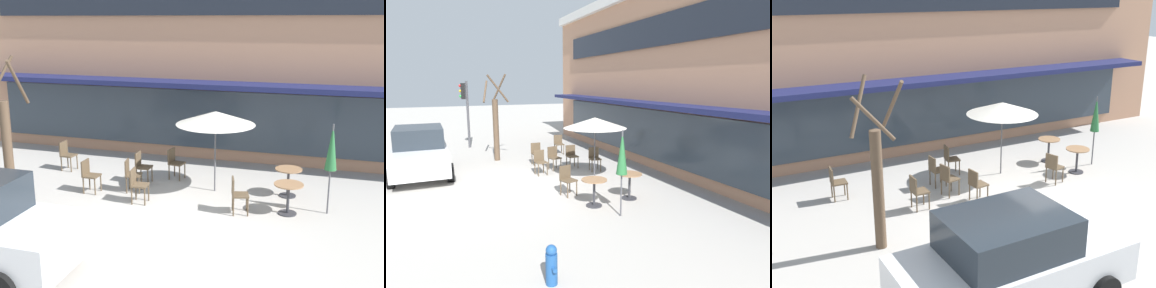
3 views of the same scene
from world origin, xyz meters
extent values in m
plane|color=#ADA8A0|center=(0.00, 0.00, 0.00)|extent=(80.00, 80.00, 0.00)
cube|color=tan|center=(0.00, 10.00, 3.60)|extent=(19.71, 8.00, 7.21)
cube|color=#191E4C|center=(0.00, 5.45, 2.55)|extent=(16.75, 1.10, 0.16)
cube|color=#1E232D|center=(0.00, 5.94, 5.19)|extent=(15.77, 0.10, 1.10)
cube|color=#2D3842|center=(0.00, 5.94, 1.35)|extent=(15.77, 0.10, 1.90)
cylinder|color=#333338|center=(2.68, 3.27, 0.01)|extent=(0.44, 0.44, 0.03)
cylinder|color=#333338|center=(2.68, 3.27, 0.38)|extent=(0.07, 0.07, 0.70)
cylinder|color=#99704C|center=(2.68, 3.27, 0.74)|extent=(0.70, 0.70, 0.03)
cylinder|color=#333338|center=(2.81, 2.06, 0.01)|extent=(0.44, 0.44, 0.03)
cylinder|color=#333338|center=(2.81, 2.06, 0.38)|extent=(0.07, 0.07, 0.70)
cylinder|color=#99704C|center=(2.81, 2.06, 0.74)|extent=(0.70, 0.70, 0.03)
cylinder|color=#4C4C51|center=(3.72, 2.37, 1.10)|extent=(0.04, 0.04, 2.20)
cone|color=#286B38|center=(3.72, 2.37, 1.65)|extent=(0.28, 0.28, 1.10)
cylinder|color=#4C4C51|center=(0.74, 3.09, 1.10)|extent=(0.04, 0.04, 2.20)
cone|color=silver|center=(0.74, 3.09, 2.03)|extent=(2.10, 2.10, 0.35)
cylinder|color=brown|center=(-0.70, 1.87, 0.23)|extent=(0.04, 0.04, 0.45)
cylinder|color=brown|center=(-0.66, 1.53, 0.23)|extent=(0.04, 0.04, 0.45)
cylinder|color=brown|center=(-1.03, 1.84, 0.23)|extent=(0.04, 0.04, 0.45)
cylinder|color=brown|center=(-1.00, 1.50, 0.23)|extent=(0.04, 0.04, 0.45)
cube|color=brown|center=(-0.85, 1.69, 0.47)|extent=(0.44, 0.44, 0.04)
cube|color=brown|center=(-1.03, 1.67, 0.69)|extent=(0.08, 0.40, 0.40)
cylinder|color=brown|center=(-0.38, 3.89, 0.23)|extent=(0.04, 0.04, 0.45)
cylinder|color=brown|center=(-0.43, 3.55, 0.23)|extent=(0.04, 0.04, 0.45)
cylinder|color=brown|center=(-0.71, 3.94, 0.23)|extent=(0.04, 0.04, 0.45)
cylinder|color=brown|center=(-0.76, 3.60, 0.23)|extent=(0.04, 0.04, 0.45)
cube|color=brown|center=(-0.57, 3.75, 0.47)|extent=(0.45, 0.45, 0.04)
cube|color=brown|center=(-0.75, 3.77, 0.69)|extent=(0.10, 0.40, 0.40)
cylinder|color=brown|center=(-1.17, 3.30, 0.23)|extent=(0.04, 0.04, 0.45)
cylinder|color=brown|center=(-1.16, 2.96, 0.23)|extent=(0.04, 0.04, 0.45)
cylinder|color=brown|center=(-1.51, 3.29, 0.23)|extent=(0.04, 0.04, 0.45)
cylinder|color=brown|center=(-1.50, 2.95, 0.23)|extent=(0.04, 0.04, 0.45)
cube|color=brown|center=(-1.34, 3.13, 0.47)|extent=(0.41, 0.41, 0.04)
cube|color=brown|center=(-1.52, 3.12, 0.69)|extent=(0.05, 0.40, 0.40)
cylinder|color=brown|center=(-3.85, 3.72, 0.23)|extent=(0.04, 0.04, 0.45)
cylinder|color=brown|center=(-3.86, 3.38, 0.23)|extent=(0.04, 0.04, 0.45)
cylinder|color=brown|center=(-4.19, 3.74, 0.23)|extent=(0.04, 0.04, 0.45)
cylinder|color=brown|center=(-4.20, 3.40, 0.23)|extent=(0.04, 0.04, 0.45)
cube|color=brown|center=(-4.02, 3.56, 0.47)|extent=(0.42, 0.42, 0.04)
cube|color=brown|center=(-4.20, 3.57, 0.69)|extent=(0.06, 0.40, 0.40)
cylinder|color=brown|center=(-1.20, 2.59, 0.23)|extent=(0.04, 0.04, 0.45)
cylinder|color=brown|center=(-1.12, 2.26, 0.23)|extent=(0.04, 0.04, 0.45)
cylinder|color=brown|center=(-1.53, 2.52, 0.23)|extent=(0.04, 0.04, 0.45)
cylinder|color=brown|center=(-1.46, 2.18, 0.23)|extent=(0.04, 0.04, 0.45)
cube|color=brown|center=(-1.33, 2.39, 0.47)|extent=(0.48, 0.48, 0.04)
cube|color=brown|center=(-1.50, 2.35, 0.69)|extent=(0.12, 0.40, 0.40)
cylinder|color=brown|center=(1.83, 1.96, 0.23)|extent=(0.04, 0.04, 0.45)
cylinder|color=brown|center=(1.93, 1.63, 0.23)|extent=(0.04, 0.04, 0.45)
cylinder|color=brown|center=(1.51, 1.87, 0.23)|extent=(0.04, 0.04, 0.45)
cylinder|color=brown|center=(1.60, 1.54, 0.23)|extent=(0.04, 0.04, 0.45)
cube|color=brown|center=(1.72, 1.75, 0.47)|extent=(0.49, 0.49, 0.04)
cube|color=brown|center=(1.54, 1.70, 0.69)|extent=(0.15, 0.40, 0.40)
cylinder|color=brown|center=(-2.21, 2.17, 0.23)|extent=(0.04, 0.04, 0.45)
cylinder|color=brown|center=(-2.21, 1.83, 0.23)|extent=(0.04, 0.04, 0.45)
cylinder|color=brown|center=(-2.55, 2.16, 0.23)|extent=(0.04, 0.04, 0.45)
cylinder|color=brown|center=(-2.55, 1.82, 0.23)|extent=(0.04, 0.04, 0.45)
cube|color=brown|center=(-2.38, 2.00, 0.47)|extent=(0.41, 0.41, 0.04)
cube|color=brown|center=(-2.56, 1.99, 0.69)|extent=(0.05, 0.40, 0.40)
cube|color=silver|center=(-2.50, -2.34, 0.70)|extent=(4.23, 1.88, 0.76)
cube|color=#232B33|center=(-2.65, -2.34, 1.42)|extent=(2.13, 1.64, 0.68)
cylinder|color=black|center=(-1.21, -1.41, 0.32)|extent=(0.64, 0.23, 0.64)
cylinder|color=black|center=(-1.18, -3.21, 0.32)|extent=(0.64, 0.23, 0.64)
cylinder|color=black|center=(-3.82, -1.46, 0.32)|extent=(0.64, 0.23, 0.64)
cylinder|color=black|center=(-3.79, -3.26, 0.32)|extent=(0.64, 0.23, 0.64)
cylinder|color=brown|center=(-3.89, 0.64, 1.32)|extent=(0.24, 0.24, 2.63)
cylinder|color=brown|center=(-3.47, 0.71, 3.08)|extent=(0.23, 0.91, 1.15)
cylinder|color=brown|center=(-4.12, 0.88, 3.10)|extent=(0.59, 0.57, 1.18)
cylinder|color=brown|center=(-4.02, 0.28, 2.96)|extent=(0.81, 0.35, 0.91)
cylinder|color=#47474C|center=(-7.42, -0.14, 1.70)|extent=(0.12, 0.12, 3.40)
cube|color=black|center=(-7.42, -0.32, 2.90)|extent=(0.26, 0.20, 0.80)
sphere|color=red|center=(-7.42, -0.45, 3.17)|extent=(0.13, 0.13, 0.13)
sphere|color=gold|center=(-7.42, -0.45, 2.91)|extent=(0.13, 0.13, 0.13)
sphere|color=green|center=(-7.42, -0.45, 2.65)|extent=(0.13, 0.13, 0.13)
cylinder|color=#1E4C8C|center=(5.85, -0.21, 0.28)|extent=(0.20, 0.20, 0.55)
sphere|color=#1E4C8C|center=(5.85, -0.21, 0.61)|extent=(0.19, 0.19, 0.19)
cylinder|color=#1E4C8C|center=(5.72, -0.21, 0.33)|extent=(0.10, 0.07, 0.07)
cylinder|color=#1E4C8C|center=(5.98, -0.21, 0.33)|extent=(0.10, 0.07, 0.07)
camera|label=1|loc=(3.82, -8.88, 4.54)|focal=45.00mm
camera|label=2|loc=(10.84, -1.87, 3.35)|focal=32.00mm
camera|label=3|loc=(-6.72, -8.33, 5.33)|focal=45.00mm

